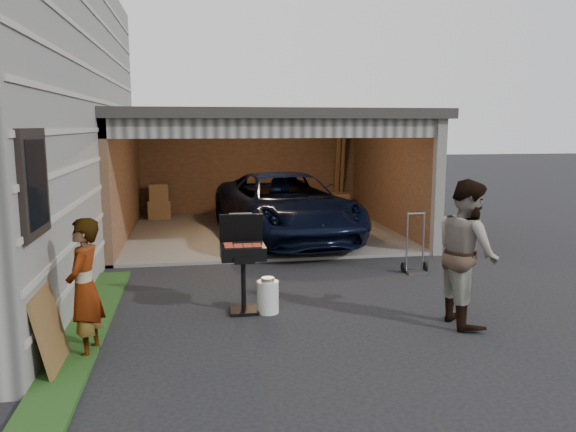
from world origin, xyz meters
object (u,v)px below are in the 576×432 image
man (467,252)px  bbq_grill (243,255)px  woman (84,288)px  propane_tank (268,297)px  minivan (285,208)px  plywood_panel (50,332)px  hand_truck (415,261)px

man → bbq_grill: size_ratio=1.41×
woman → propane_tank: bearing=125.9°
minivan → man: (1.45, -5.73, 0.22)m
propane_tank → plywood_panel: (-2.50, -1.48, 0.21)m
woman → plywood_panel: (-0.30, -0.36, -0.35)m
minivan → woman: woman is taller
propane_tank → woman: bearing=-153.0°
plywood_panel → hand_truck: size_ratio=0.83×
woman → hand_truck: bearing=128.0°
woman → man: man is taller
minivan → bbq_grill: bearing=-113.5°
bbq_grill → propane_tank: bearing=-17.6°
minivan → propane_tank: (-1.05, -4.90, -0.50)m
hand_truck → minivan: bearing=121.2°
woman → man: bearing=102.6°
woman → plywood_panel: woman is taller
bbq_grill → plywood_panel: (-2.17, -1.59, -0.37)m
minivan → propane_tank: size_ratio=11.58×
woman → man: size_ratio=0.83×
woman → plywood_panel: bearing=-30.9°
propane_tank → plywood_panel: 2.92m
minivan → bbq_grill: (-1.38, -4.80, 0.08)m
bbq_grill → propane_tank: (0.33, -0.10, -0.58)m
bbq_grill → minivan: bearing=74.0°
bbq_grill → hand_truck: bearing=26.4°
plywood_panel → man: bearing=7.5°
minivan → woman: bearing=-125.8°
man → propane_tank: (-2.50, 0.82, -0.73)m
man → hand_truck: size_ratio=1.77×
minivan → woman: (-3.25, -6.03, 0.06)m
woman → hand_truck: size_ratio=1.47×
plywood_panel → hand_truck: 6.22m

